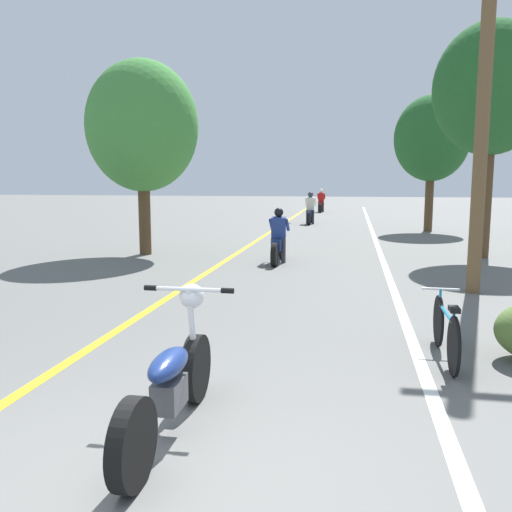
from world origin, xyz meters
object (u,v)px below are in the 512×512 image
Objects in this scene: utility_pole at (485,76)px; motorcycle_foreground at (172,382)px; bicycle_parked at (446,330)px; motorcycle_rider_far at (321,203)px; roadside_tree_right_far at (432,139)px; roadside_tree_left at (142,127)px; roadside_tree_right_near at (492,90)px; motorcycle_rider_mid at (310,212)px; motorcycle_rider_lead at (279,242)px.

utility_pole reaches higher than motorcycle_foreground.
motorcycle_rider_far is at bearing 96.20° from bicycle_parked.
utility_pole is 11.85m from roadside_tree_right_far.
motorcycle_foreground is at bearing -103.49° from roadside_tree_right_far.
utility_pole reaches higher than roadside_tree_left.
roadside_tree_right_near is 2.99× the size of motorcycle_rider_mid.
roadside_tree_right_near is 19.91m from motorcycle_rider_far.
bicycle_parked is at bearing -83.80° from motorcycle_rider_far.
roadside_tree_right_far is 10.51m from motorcycle_rider_lead.
motorcycle_foreground is 20.77m from motorcycle_rider_mid.
bicycle_parked is (2.85, -6.87, -0.17)m from motorcycle_rider_lead.
motorcycle_rider_lead is at bearing 112.49° from bicycle_parked.
motorcycle_foreground is 1.26× the size of bicycle_parked.
motorcycle_rider_mid reaches higher than motorcycle_rider_lead.
motorcycle_foreground is at bearing -89.00° from motorcycle_rider_far.
motorcycle_rider_far is (3.63, 19.81, -2.87)m from roadside_tree_left.
roadside_tree_right_near is at bearing 6.29° from roadside_tree_left.
roadside_tree_right_near is at bearing 75.07° from bicycle_parked.
motorcycle_foreground is (-4.33, -18.04, -3.11)m from roadside_tree_right_far.
utility_pole is 1.44× the size of roadside_tree_left.
utility_pole reaches higher than motorcycle_rider_far.
roadside_tree_left is 3.08× the size of bicycle_parked.
motorcycle_foreground is at bearing -137.29° from bicycle_parked.
roadside_tree_right_far is at bearing 83.28° from bicycle_parked.
bicycle_parked is at bearing -96.72° from roadside_tree_right_far.
roadside_tree_left reaches higher than motorcycle_rider_lead.
motorcycle_rider_mid is (3.65, 10.82, -2.85)m from roadside_tree_left.
motorcycle_rider_far reaches higher than motorcycle_foreground.
motorcycle_rider_far is (-4.10, 23.53, -3.26)m from utility_pole.
roadside_tree_right_near is at bearing -61.86° from motorcycle_rider_mid.
roadside_tree_right_far is at bearing 43.74° from roadside_tree_left.
roadside_tree_right_far is at bearing -67.52° from motorcycle_rider_far.
roadside_tree_left reaches higher than bicycle_parked.
motorcycle_rider_mid is at bearing 91.35° from motorcycle_foreground.
motorcycle_rider_lead is at bearing 143.52° from utility_pole.
roadside_tree_right_far reaches higher than motorcycle_foreground.
roadside_tree_left reaches higher than motorcycle_foreground.
roadside_tree_left is at bearing -136.26° from roadside_tree_right_far.
motorcycle_foreground is 9.16m from motorcycle_rider_lead.
roadside_tree_right_far is at bearing 76.51° from motorcycle_foreground.
bicycle_parked is at bearing -67.51° from motorcycle_rider_lead.
motorcycle_rider_lead is at bearing 92.36° from motorcycle_foreground.
bicycle_parked is at bearing -80.91° from motorcycle_rider_mid.
motorcycle_rider_far is (-0.14, 20.60, 0.03)m from motorcycle_rider_lead.
roadside_tree_left is at bearing -108.65° from motorcycle_rider_mid.
motorcycle_rider_far is at bearing 112.48° from roadside_tree_right_far.
motorcycle_rider_mid is at bearing 71.35° from roadside_tree_left.
motorcycle_foreground is at bearing -88.65° from motorcycle_rider_mid.
roadside_tree_right_far is 2.49× the size of motorcycle_foreground.
motorcycle_rider_mid is at bearing 150.57° from roadside_tree_right_far.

